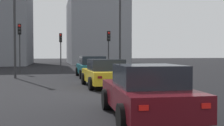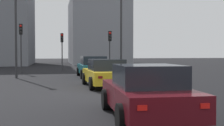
% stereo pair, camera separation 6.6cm
% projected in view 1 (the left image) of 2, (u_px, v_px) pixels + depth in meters
% --- Properties ---
extents(ground_plane, '(160.00, 160.00, 0.20)m').
position_uv_depth(ground_plane, '(77.00, 96.00, 12.41)').
color(ground_plane, black).
extents(car_teal_left_lead, '(4.62, 2.15, 1.53)m').
position_uv_depth(car_teal_left_lead, '(92.00, 67.00, 21.06)').
color(car_teal_left_lead, '#19606B').
rests_on(car_teal_left_lead, ground_plane).
extents(car_yellow_left_second, '(4.31, 2.20, 1.45)m').
position_uv_depth(car_yellow_left_second, '(105.00, 73.00, 15.00)').
color(car_yellow_left_second, gold).
rests_on(car_yellow_left_second, ground_plane).
extents(car_maroon_left_third, '(4.21, 2.18, 1.45)m').
position_uv_depth(car_maroon_left_third, '(147.00, 92.00, 7.78)').
color(car_maroon_left_third, '#510F16').
rests_on(car_maroon_left_third, ground_plane).
extents(traffic_light_near_left, '(0.32, 0.29, 3.73)m').
position_uv_depth(traffic_light_near_left, '(109.00, 43.00, 25.79)').
color(traffic_light_near_left, '#2D2D30').
rests_on(traffic_light_near_left, ground_plane).
extents(traffic_light_near_right, '(0.32, 0.30, 3.75)m').
position_uv_depth(traffic_light_near_right, '(61.00, 44.00, 28.92)').
color(traffic_light_near_right, '#2D2D30').
rests_on(traffic_light_near_right, ground_plane).
extents(traffic_light_far_left, '(0.32, 0.29, 4.23)m').
position_uv_depth(traffic_light_far_left, '(20.00, 38.00, 24.30)').
color(traffic_light_far_left, '#2D2D30').
rests_on(traffic_light_far_left, ground_plane).
extents(street_lamp_kerbside, '(0.56, 0.36, 8.23)m').
position_uv_depth(street_lamp_kerbside, '(14.00, 9.00, 19.86)').
color(street_lamp_kerbside, '#2D2D30').
rests_on(street_lamp_kerbside, ground_plane).
extents(street_lamp_far, '(0.56, 0.36, 8.20)m').
position_uv_depth(street_lamp_far, '(120.00, 15.00, 22.62)').
color(street_lamp_far, '#2D2D30').
rests_on(street_lamp_far, ground_plane).
extents(building_facade_left, '(15.16, 8.81, 10.77)m').
position_uv_depth(building_facade_left, '(95.00, 32.00, 48.73)').
color(building_facade_left, gray).
rests_on(building_facade_left, ground_plane).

